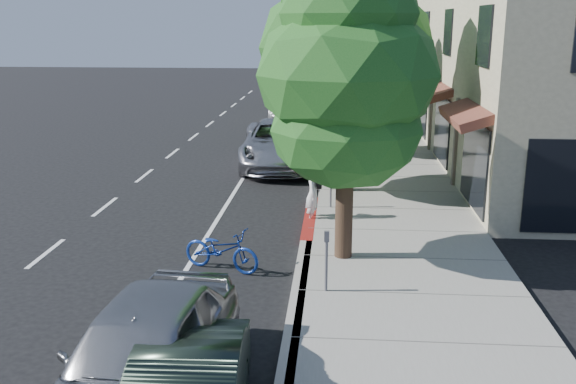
# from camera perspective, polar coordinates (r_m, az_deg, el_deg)

# --- Properties ---
(ground) EXTENTS (120.00, 120.00, 0.00)m
(ground) POSITION_cam_1_polar(r_m,az_deg,el_deg) (16.86, 1.81, -3.69)
(ground) COLOR black
(ground) RESTS_ON ground
(sidewalk) EXTENTS (4.60, 56.00, 0.15)m
(sidewalk) POSITION_cam_1_polar(r_m,az_deg,el_deg) (24.59, 8.09, 2.33)
(sidewalk) COLOR gray
(sidewalk) RESTS_ON ground
(curb) EXTENTS (0.30, 56.00, 0.15)m
(curb) POSITION_cam_1_polar(r_m,az_deg,el_deg) (24.55, 2.72, 2.45)
(curb) COLOR #9E998E
(curb) RESTS_ON ground
(curb_red_segment) EXTENTS (0.32, 4.00, 0.15)m
(curb_red_segment) POSITION_cam_1_polar(r_m,az_deg,el_deg) (17.78, 1.97, -2.44)
(curb_red_segment) COLOR maroon
(curb_red_segment) RESTS_ON ground
(storefront_building) EXTENTS (10.00, 36.00, 7.00)m
(storefront_building) POSITION_cam_1_polar(r_m,az_deg,el_deg) (35.14, 19.52, 11.05)
(storefront_building) COLOR beige
(storefront_building) RESTS_ON ground
(street_tree_0) EXTENTS (3.98, 3.98, 6.73)m
(street_tree_0) POSITION_cam_1_polar(r_m,az_deg,el_deg) (14.01, 5.28, 9.96)
(street_tree_0) COLOR black
(street_tree_0) RESTS_ON ground
(street_tree_1) EXTENTS (5.36, 5.36, 7.58)m
(street_tree_1) POSITION_cam_1_polar(r_m,az_deg,el_deg) (19.97, 5.13, 12.40)
(street_tree_1) COLOR black
(street_tree_1) RESTS_ON ground
(street_tree_2) EXTENTS (3.81, 3.81, 6.98)m
(street_tree_2) POSITION_cam_1_polar(r_m,az_deg,el_deg) (25.97, 5.03, 12.75)
(street_tree_2) COLOR black
(street_tree_2) RESTS_ON ground
(street_tree_3) EXTENTS (5.48, 5.48, 8.00)m
(street_tree_3) POSITION_cam_1_polar(r_m,az_deg,el_deg) (31.96, 4.98, 13.88)
(street_tree_3) COLOR black
(street_tree_3) RESTS_ON ground
(street_tree_4) EXTENTS (4.07, 4.07, 7.04)m
(street_tree_4) POSITION_cam_1_polar(r_m,az_deg,el_deg) (37.97, 4.93, 13.43)
(street_tree_4) COLOR black
(street_tree_4) RESTS_ON ground
(street_tree_5) EXTENTS (5.51, 5.51, 7.03)m
(street_tree_5) POSITION_cam_1_polar(r_m,az_deg,el_deg) (43.97, 4.89, 13.20)
(street_tree_5) COLOR black
(street_tree_5) RESTS_ON ground
(cyclist) EXTENTS (0.45, 0.63, 1.62)m
(cyclist) POSITION_cam_1_polar(r_m,az_deg,el_deg) (17.58, 2.24, -0.15)
(cyclist) COLOR white
(cyclist) RESTS_ON ground
(bicycle) EXTENTS (1.95, 1.22, 0.97)m
(bicycle) POSITION_cam_1_polar(r_m,az_deg,el_deg) (14.36, -5.93, -5.11)
(bicycle) COLOR navy
(bicycle) RESTS_ON ground
(silver_suv) EXTENTS (3.31, 6.43, 1.73)m
(silver_suv) POSITION_cam_1_polar(r_m,az_deg,el_deg) (24.48, -0.70, 4.32)
(silver_suv) COLOR #A7A7AC
(silver_suv) RESTS_ON ground
(dark_sedan) EXTENTS (2.07, 4.69, 1.50)m
(dark_sedan) POSITION_cam_1_polar(r_m,az_deg,el_deg) (30.86, 1.00, 6.32)
(dark_sedan) COLOR #222528
(dark_sedan) RESTS_ON ground
(white_pickup) EXTENTS (2.88, 6.42, 1.83)m
(white_pickup) POSITION_cam_1_polar(r_m,az_deg,el_deg) (36.24, 0.84, 7.88)
(white_pickup) COLOR silver
(white_pickup) RESTS_ON ground
(dark_suv_far) EXTENTS (2.44, 5.05, 1.66)m
(dark_suv_far) POSITION_cam_1_polar(r_m,az_deg,el_deg) (44.23, 2.13, 9.05)
(dark_suv_far) COLOR black
(dark_suv_far) RESTS_ON ground
(near_car_a) EXTENTS (2.32, 4.97, 1.65)m
(near_car_a) POSITION_cam_1_polar(r_m,az_deg,el_deg) (9.56, -12.71, -14.01)
(near_car_a) COLOR #9A9A9E
(near_car_a) RESTS_ON ground
(pedestrian) EXTENTS (0.77, 0.60, 1.58)m
(pedestrian) POSITION_cam_1_polar(r_m,az_deg,el_deg) (26.43, 7.21, 5.16)
(pedestrian) COLOR black
(pedestrian) RESTS_ON sidewalk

